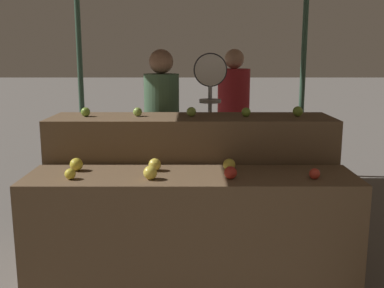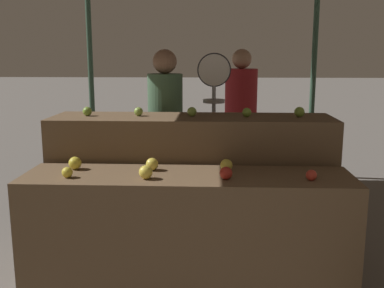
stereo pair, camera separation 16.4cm
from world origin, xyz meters
name	(u,v)px [view 1 (the left image)]	position (x,y,z in m)	size (l,w,h in m)	color
ground_plane	(190,287)	(0.00, 0.00, 0.00)	(60.00, 60.00, 0.00)	#66605B
display_counter_front	(190,232)	(0.00, 0.00, 0.41)	(2.21, 0.55, 0.82)	brown
display_counter_back	(190,186)	(0.00, 0.60, 0.56)	(2.21, 0.55, 1.13)	brown
apple_front_0	(69,174)	(-0.78, -0.11, 0.85)	(0.07, 0.07, 0.07)	gold
apple_front_1	(149,173)	(-0.26, -0.12, 0.86)	(0.09, 0.09, 0.09)	yellow
apple_front_2	(229,173)	(0.25, -0.10, 0.86)	(0.08, 0.08, 0.08)	#AD281E
apple_front_3	(313,174)	(0.80, -0.10, 0.85)	(0.07, 0.07, 0.07)	red
apple_front_4	(75,165)	(-0.79, 0.11, 0.86)	(0.09, 0.09, 0.09)	gold
apple_front_5	(153,165)	(-0.25, 0.11, 0.86)	(0.09, 0.09, 0.09)	yellow
apple_front_6	(228,165)	(0.26, 0.10, 0.86)	(0.09, 0.09, 0.09)	gold
apple_back_0	(84,112)	(-0.83, 0.60, 1.17)	(0.07, 0.07, 0.07)	#7AA338
apple_back_1	(136,112)	(-0.42, 0.61, 1.16)	(0.07, 0.07, 0.07)	#8EB247
apple_back_2	(190,112)	(0.00, 0.60, 1.17)	(0.07, 0.07, 0.07)	#8EB247
apple_back_3	(245,112)	(0.43, 0.59, 1.17)	(0.07, 0.07, 0.07)	#7AA338
apple_back_4	(296,111)	(0.84, 0.61, 1.17)	(0.08, 0.08, 0.08)	#84AD3D
produce_scale	(209,100)	(0.17, 1.23, 1.19)	(0.31, 0.20, 1.62)	#99999E
person_vendor_at_scale	(160,126)	(-0.27, 1.17, 0.97)	(0.40, 0.40, 1.66)	#2D2D38
person_customer_left	(232,112)	(0.48, 2.22, 0.96)	(0.48, 0.48, 1.67)	#2D2D38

